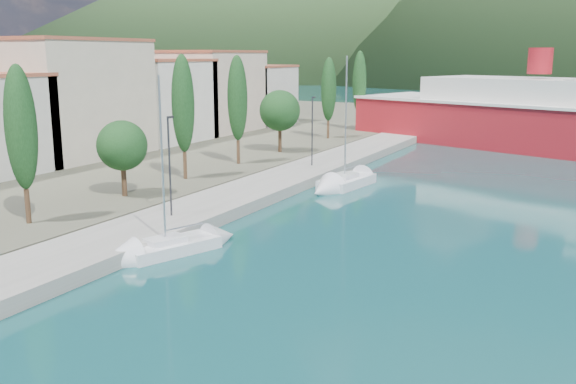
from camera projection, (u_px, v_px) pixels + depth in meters
The scene contains 8 objects.
ground at pixel (533, 109), 126.11m from camera, with size 1400.00×1400.00×0.00m, color #13484A.
quay at pixel (254, 191), 48.26m from camera, with size 5.00×88.00×0.80m, color gray.
land_strip at pixel (13, 144), 73.92m from camera, with size 70.00×148.00×0.70m, color #565644.
town_buildings at pixel (116, 102), 66.93m from camera, with size 9.20×69.20×11.30m.
tree_row at pixel (231, 110), 56.53m from camera, with size 4.12×64.19×10.26m.
lamp_posts at pixel (155, 166), 37.45m from camera, with size 0.15×45.56×6.06m.
sailboat_near at pixel (143, 255), 33.32m from camera, with size 4.49×7.46×10.29m.
sailboat_mid at pixel (335, 186), 50.41m from camera, with size 3.44×7.97×11.34m.
Camera 1 is at (14.79, -14.85, 10.46)m, focal length 40.00 mm.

